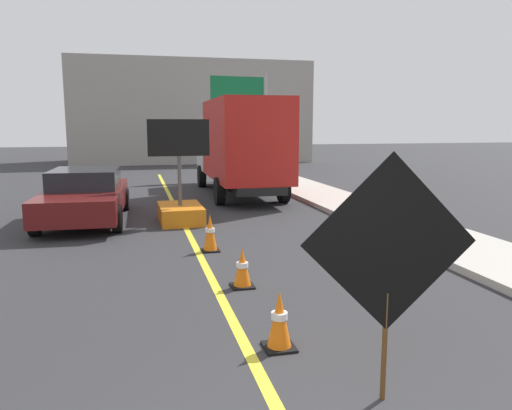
# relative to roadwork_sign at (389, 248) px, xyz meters

# --- Properties ---
(sidewalk_curb) EXTENTS (2.12, 48.00, 0.14)m
(sidewalk_curb) POSITION_rel_roadwork_sign_xyz_m (4.29, 4.14, -1.40)
(sidewalk_curb) COLOR #B2ADA3
(sidewalk_curb) RESTS_ON ground
(lane_center_stripe) EXTENTS (0.14, 36.00, 0.01)m
(lane_center_stripe) POSITION_rel_roadwork_sign_xyz_m (-1.01, 4.14, -1.47)
(lane_center_stripe) COLOR yellow
(lane_center_stripe) RESTS_ON ground
(roadwork_sign) EXTENTS (1.62, 0.22, 2.33)m
(roadwork_sign) POSITION_rel_roadwork_sign_xyz_m (0.00, 0.00, 0.00)
(roadwork_sign) COLOR #593819
(roadwork_sign) RESTS_ON ground
(arrow_board_trailer) EXTENTS (1.60, 1.82, 2.70)m
(arrow_board_trailer) POSITION_rel_roadwork_sign_xyz_m (-1.06, 9.15, -0.99)
(arrow_board_trailer) COLOR orange
(arrow_board_trailer) RESTS_ON ground
(box_truck) EXTENTS (2.49, 7.52, 3.41)m
(box_truck) POSITION_rel_roadwork_sign_xyz_m (1.52, 13.68, 0.37)
(box_truck) COLOR black
(box_truck) RESTS_ON ground
(pickup_car) EXTENTS (2.23, 4.95, 1.38)m
(pickup_car) POSITION_rel_roadwork_sign_xyz_m (-3.51, 9.90, -0.77)
(pickup_car) COLOR #591414
(pickup_car) RESTS_ON ground
(highway_guide_sign) EXTENTS (2.78, 0.38, 5.00)m
(highway_guide_sign) POSITION_rel_roadwork_sign_xyz_m (3.23, 19.54, 1.95)
(highway_guide_sign) COLOR gray
(highway_guide_sign) RESTS_ON ground
(far_building_block) EXTENTS (15.87, 6.43, 6.77)m
(far_building_block) POSITION_rel_roadwork_sign_xyz_m (1.74, 31.53, 1.92)
(far_building_block) COLOR gray
(far_building_block) RESTS_ON ground
(traffic_cone_near_sign) EXTENTS (0.36, 0.36, 0.70)m
(traffic_cone_near_sign) POSITION_rel_roadwork_sign_xyz_m (-0.64, 1.27, -1.13)
(traffic_cone_near_sign) COLOR black
(traffic_cone_near_sign) RESTS_ON ground
(traffic_cone_mid_lane) EXTENTS (0.36, 0.36, 0.64)m
(traffic_cone_mid_lane) POSITION_rel_roadwork_sign_xyz_m (-0.59, 3.52, -1.16)
(traffic_cone_mid_lane) COLOR black
(traffic_cone_mid_lane) RESTS_ON ground
(traffic_cone_far_lane) EXTENTS (0.36, 0.36, 0.77)m
(traffic_cone_far_lane) POSITION_rel_roadwork_sign_xyz_m (-0.75, 5.89, -1.09)
(traffic_cone_far_lane) COLOR black
(traffic_cone_far_lane) RESTS_ON ground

